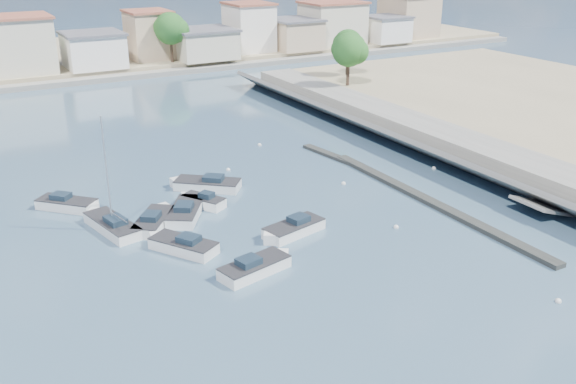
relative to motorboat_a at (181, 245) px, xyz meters
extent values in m
plane|color=#2E445D|center=(13.88, 28.06, -0.38)|extent=(400.00, 400.00, 0.00)
cube|color=slate|center=(32.38, 1.06, 0.52)|extent=(5.00, 90.00, 1.80)
cube|color=slate|center=(28.03, 1.06, 0.52)|extent=(4.17, 90.00, 2.86)
cube|color=slate|center=(27.88, -7.94, 0.02)|extent=(5.31, 3.50, 1.94)
cube|color=black|center=(20.88, -1.94, -0.20)|extent=(1.00, 26.00, 0.35)
cube|color=black|center=(20.38, 12.06, -0.23)|extent=(2.00, 8.05, 0.30)
cube|color=gray|center=(13.88, 80.06, 0.32)|extent=(160.00, 40.00, 1.40)
cube|color=slate|center=(13.88, 59.06, 0.02)|extent=(160.00, 2.50, 0.80)
cube|color=beige|center=(-1.12, 65.06, 5.02)|extent=(10.00, 9.00, 8.00)
cube|color=#99513D|center=(-1.12, 65.06, 9.20)|extent=(10.60, 9.54, 0.35)
cube|color=white|center=(9.88, 64.06, 3.52)|extent=(8.50, 8.50, 5.00)
cube|color=#595960|center=(9.88, 64.06, 6.20)|extent=(9.01, 9.01, 0.35)
cube|color=tan|center=(19.88, 67.06, 4.77)|extent=(6.50, 7.50, 7.50)
cube|color=#99513D|center=(19.88, 67.06, 8.70)|extent=(6.89, 7.95, 0.35)
cube|color=beige|center=(27.88, 63.06, 3.27)|extent=(9.50, 9.00, 4.50)
cube|color=#595960|center=(27.88, 63.06, 5.70)|extent=(10.07, 9.54, 0.35)
cube|color=white|center=(37.88, 66.06, 5.02)|extent=(7.00, 8.00, 8.00)
cube|color=#99513D|center=(37.88, 66.06, 9.20)|extent=(7.42, 8.48, 0.35)
cube|color=tan|center=(45.88, 64.06, 3.52)|extent=(8.00, 9.00, 5.00)
cube|color=#595960|center=(45.88, 64.06, 6.20)|extent=(8.48, 9.54, 0.35)
cube|color=beige|center=(54.88, 65.06, 4.77)|extent=(10.50, 8.50, 7.50)
cube|color=#99513D|center=(54.88, 65.06, 8.70)|extent=(11.13, 9.01, 0.35)
cube|color=white|center=(65.88, 63.06, 3.27)|extent=(7.50, 7.50, 4.50)
cube|color=#595960|center=(65.88, 63.06, 5.70)|extent=(7.95, 7.95, 0.35)
cube|color=tan|center=(73.88, 66.06, 5.02)|extent=(9.00, 9.50, 8.00)
cylinder|color=#38281E|center=(1.88, 66.06, 2.48)|extent=(0.44, 0.44, 2.93)
sphere|color=#174115|center=(1.88, 66.06, 5.38)|extent=(4.16, 4.16, 4.16)
sphere|color=#174115|center=(2.66, 65.54, 5.18)|extent=(3.12, 3.12, 3.12)
sphere|color=#174115|center=(1.23, 66.45, 5.51)|extent=(2.86, 2.86, 2.86)
cylinder|color=#38281E|center=(21.88, 62.06, 2.82)|extent=(0.44, 0.44, 3.60)
sphere|color=#174115|center=(21.88, 62.06, 6.38)|extent=(5.12, 5.12, 5.12)
sphere|color=#174115|center=(22.84, 61.42, 6.14)|extent=(3.84, 3.84, 3.84)
sphere|color=#174115|center=(21.08, 62.54, 6.54)|extent=(3.52, 3.52, 3.52)
cylinder|color=#38281E|center=(37.88, 65.06, 2.60)|extent=(0.44, 0.44, 3.15)
sphere|color=#174115|center=(37.88, 65.06, 5.71)|extent=(4.48, 4.48, 4.48)
sphere|color=#174115|center=(38.72, 64.50, 5.50)|extent=(3.36, 3.36, 3.36)
sphere|color=#174115|center=(37.18, 65.48, 5.85)|extent=(3.08, 3.08, 3.08)
cylinder|color=#38281E|center=(53.88, 64.06, 2.37)|extent=(0.44, 0.44, 2.70)
sphere|color=#174115|center=(53.88, 64.06, 5.04)|extent=(3.84, 3.84, 3.84)
sphere|color=#174115|center=(54.60, 63.58, 4.86)|extent=(2.88, 2.88, 2.88)
sphere|color=#174115|center=(53.28, 64.42, 5.16)|extent=(2.64, 2.64, 2.64)
cylinder|color=#38281E|center=(35.88, 32.06, 3.00)|extent=(0.44, 0.44, 3.15)
sphere|color=#174115|center=(35.88, 32.06, 6.11)|extent=(4.48, 4.48, 4.48)
sphere|color=#174115|center=(36.72, 31.50, 5.90)|extent=(3.36, 3.36, 3.36)
sphere|color=#174115|center=(35.18, 32.48, 6.25)|extent=(3.08, 3.08, 3.08)
cylinder|color=#38281E|center=(39.88, 38.06, 2.88)|extent=(0.44, 0.44, 2.93)
sphere|color=#174115|center=(39.88, 38.06, 5.78)|extent=(4.16, 4.16, 4.16)
sphere|color=#174115|center=(40.66, 37.54, 5.58)|extent=(3.12, 3.12, 3.12)
sphere|color=#174115|center=(39.23, 38.45, 5.91)|extent=(2.86, 2.86, 2.86)
cube|color=white|center=(0.14, -0.22, -0.08)|extent=(4.15, 5.07, 1.00)
cube|color=white|center=(-0.96, 1.53, -0.08)|extent=(1.59, 1.59, 1.00)
cube|color=#262628|center=(0.14, -0.22, 0.42)|extent=(4.19, 5.09, 0.08)
cube|color=#1A2835|center=(0.40, -0.63, 0.66)|extent=(1.76, 1.84, 0.48)
cube|color=white|center=(-0.36, 4.76, -0.08)|extent=(4.41, 4.97, 1.00)
cube|color=white|center=(0.86, 6.39, -0.08)|extent=(1.54, 1.54, 1.00)
cube|color=#262628|center=(-0.36, 4.76, 0.42)|extent=(4.44, 4.99, 0.08)
cube|color=#1A2835|center=(-0.65, 4.38, 0.66)|extent=(1.82, 1.86, 0.48)
cube|color=white|center=(6.21, 9.96, -0.08)|extent=(5.65, 5.18, 1.00)
cube|color=white|center=(4.35, 11.50, -0.08)|extent=(1.63, 1.63, 1.00)
cube|color=#262628|center=(6.21, 9.96, 0.42)|extent=(5.68, 5.22, 0.08)
cube|color=#1A2835|center=(6.64, 9.61, 0.66)|extent=(2.13, 2.08, 0.48)
cube|color=white|center=(8.25, -1.54, -0.08)|extent=(5.03, 2.97, 1.00)
cube|color=white|center=(6.30, -2.01, -0.08)|extent=(1.87, 1.87, 1.00)
cube|color=#262628|center=(8.25, -1.54, 0.42)|extent=(5.04, 3.00, 0.08)
cube|color=#1A2835|center=(8.71, -1.43, 0.66)|extent=(1.65, 1.49, 0.48)
cube|color=white|center=(2.44, 5.33, -0.08)|extent=(4.62, 5.56, 1.00)
cube|color=white|center=(3.66, 7.23, -0.08)|extent=(1.75, 1.75, 1.00)
cube|color=#262628|center=(2.44, 5.33, 0.42)|extent=(4.65, 5.59, 0.08)
cube|color=#1A2835|center=(2.15, 4.89, 0.66)|extent=(1.95, 2.03, 0.48)
cube|color=white|center=(4.42, 6.57, -0.08)|extent=(3.09, 3.86, 1.00)
cube|color=white|center=(3.63, 7.91, -0.08)|extent=(1.25, 1.25, 1.00)
cube|color=#262628|center=(4.42, 6.57, 0.42)|extent=(3.12, 3.87, 0.08)
cube|color=#1A2835|center=(4.60, 6.26, 0.66)|extent=(1.33, 1.39, 0.48)
cube|color=white|center=(-5.37, 11.44, -0.08)|extent=(4.62, 4.65, 1.00)
cube|color=white|center=(-3.92, 9.98, -0.08)|extent=(1.28, 1.28, 1.00)
cube|color=#262628|center=(-5.37, 11.44, 0.42)|extent=(4.65, 4.68, 0.08)
cube|color=#1A2835|center=(-5.70, 11.78, 0.66)|extent=(1.80, 1.80, 0.48)
cube|color=white|center=(3.01, -5.50, -0.08)|extent=(5.10, 2.91, 1.00)
cube|color=white|center=(5.02, -5.04, -0.08)|extent=(1.83, 1.83, 1.00)
cube|color=#262628|center=(3.01, -5.50, 0.42)|extent=(5.11, 2.94, 0.08)
cube|color=#1A2835|center=(2.55, -5.61, 0.66)|extent=(1.66, 1.46, 0.48)
cube|color=white|center=(-3.27, 5.53, -0.08)|extent=(3.08, 6.06, 1.00)
cube|color=white|center=(-3.80, 8.02, -0.08)|extent=(1.89, 1.89, 1.00)
cube|color=#262628|center=(-3.27, 5.53, 0.42)|extent=(3.12, 6.07, 0.08)
cube|color=#1A2835|center=(-3.16, 4.96, 0.66)|extent=(1.53, 1.95, 0.48)
cylinder|color=silver|center=(-3.27, 5.53, 4.42)|extent=(0.12, 0.12, 8.00)
cylinder|color=silver|center=(-3.03, 4.35, 1.12)|extent=(0.57, 2.36, 0.08)
sphere|color=silver|center=(15.45, -4.47, -0.33)|extent=(0.40, 0.40, 0.40)
sphere|color=silver|center=(17.16, 5.13, -0.33)|extent=(0.40, 0.40, 0.40)
sphere|color=silver|center=(17.31, -17.62, -0.33)|extent=(0.40, 0.40, 0.40)
sphere|color=silver|center=(26.88, 4.29, -0.33)|extent=(0.40, 0.40, 0.40)
sphere|color=silver|center=(9.73, 13.43, -0.33)|extent=(0.40, 0.40, 0.40)
sphere|color=silver|center=(15.82, 18.89, -0.33)|extent=(0.40, 0.40, 0.40)
camera|label=1|loc=(-13.16, -38.67, 20.02)|focal=40.00mm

